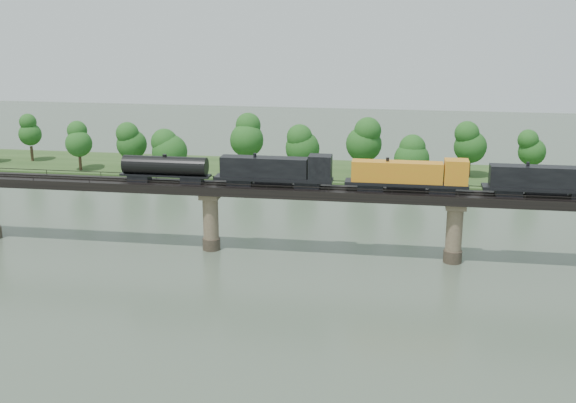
# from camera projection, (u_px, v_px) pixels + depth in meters

# --- Properties ---
(ground) EXTENTS (400.00, 400.00, 0.00)m
(ground) POSITION_uv_depth(u_px,v_px,m) (153.00, 325.00, 93.85)
(ground) COLOR #3B4A3A
(ground) RESTS_ON ground
(far_bank) EXTENTS (300.00, 24.00, 1.60)m
(far_bank) POSITION_uv_depth(u_px,v_px,m) (270.00, 172.00, 174.52)
(far_bank) COLOR #29451B
(far_bank) RESTS_ON ground
(bridge) EXTENTS (236.00, 30.00, 11.50)m
(bridge) POSITION_uv_depth(u_px,v_px,m) (211.00, 219.00, 120.93)
(bridge) COLOR #473A2D
(bridge) RESTS_ON ground
(bridge_superstructure) EXTENTS (220.00, 4.90, 0.75)m
(bridge_superstructure) POSITION_uv_depth(u_px,v_px,m) (210.00, 182.00, 119.23)
(bridge_superstructure) COLOR black
(bridge_superstructure) RESTS_ON bridge
(far_treeline) EXTENTS (289.06, 17.54, 13.60)m
(far_treeline) POSITION_uv_depth(u_px,v_px,m) (232.00, 141.00, 169.33)
(far_treeline) COLOR #382619
(far_treeline) RESTS_ON far_bank
(freight_train) EXTENTS (78.27, 3.05, 5.39)m
(freight_train) POSITION_uv_depth(u_px,v_px,m) (362.00, 174.00, 114.86)
(freight_train) COLOR black
(freight_train) RESTS_ON bridge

